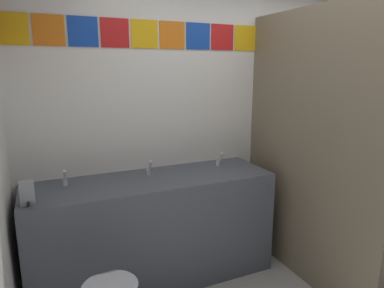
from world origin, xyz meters
TOP-DOWN VIEW (x-y plane):
  - wall_back at (0.00, 1.49)m, footprint 3.65×0.09m
  - vanity_counter at (-0.78, 1.14)m, footprint 1.98×0.61m
  - faucet_left at (-1.44, 1.23)m, footprint 0.04×0.10m
  - faucet_center at (-0.78, 1.23)m, footprint 0.04×0.10m
  - faucet_right at (-0.13, 1.23)m, footprint 0.04×0.10m
  - soap_dispenser at (-1.69, 0.96)m, footprint 0.09×0.09m
  - stall_divider at (0.53, 0.42)m, footprint 0.92×1.53m
  - toilet at (0.94, 0.98)m, footprint 0.39×0.49m

SIDE VIEW (x-z plane):
  - toilet at x=0.94m, z-range -0.07..0.67m
  - vanity_counter at x=-0.78m, z-range 0.01..0.91m
  - faucet_left at x=-1.44m, z-range 0.88..1.02m
  - faucet_center at x=-0.78m, z-range 0.88..1.02m
  - faucet_right at x=-0.13m, z-range 0.88..1.02m
  - soap_dispenser at x=-1.69m, z-range 0.89..1.05m
  - stall_divider at x=0.53m, z-range 0.00..2.23m
  - wall_back at x=0.00m, z-range 0.00..2.86m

